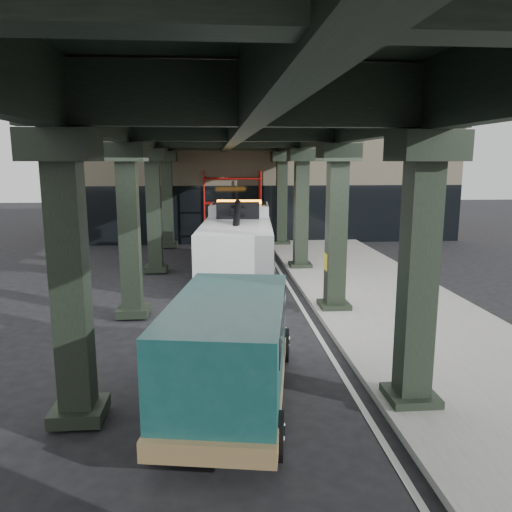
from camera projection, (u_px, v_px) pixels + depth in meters
name	position (u px, v px, depth m)	size (l,w,h in m)	color
ground	(254.00, 337.00, 13.00)	(90.00, 90.00, 0.00)	black
sidewalk	(395.00, 308.00, 15.31)	(5.00, 40.00, 0.15)	gray
lane_stripe	(305.00, 312.00, 15.09)	(0.12, 38.00, 0.01)	silver
viaduct	(234.00, 126.00, 13.90)	(7.40, 32.00, 6.40)	black
building	(260.00, 169.00, 31.99)	(22.00, 10.00, 8.00)	#C6B793
scaffolding	(232.00, 206.00, 26.94)	(3.08, 0.88, 4.00)	#B4110E
tow_truck	(238.00, 238.00, 20.12)	(3.29, 9.29, 2.99)	black
towed_van	(230.00, 347.00, 9.17)	(2.84, 5.49, 2.12)	#134545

